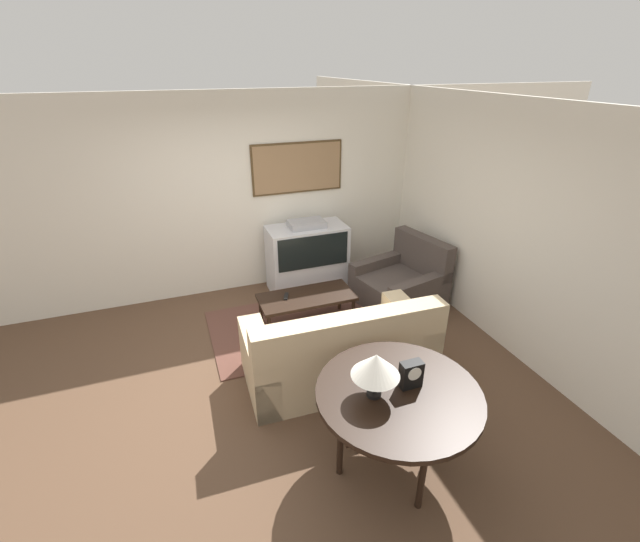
{
  "coord_description": "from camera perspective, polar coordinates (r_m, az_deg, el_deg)",
  "views": [
    {
      "loc": [
        -0.83,
        -3.54,
        3.01
      ],
      "look_at": [
        0.75,
        0.76,
        0.75
      ],
      "focal_mm": 24.0,
      "sensor_mm": 36.0,
      "label": 1
    }
  ],
  "objects": [
    {
      "name": "couch",
      "position": [
        4.46,
        2.64,
        -10.7
      ],
      "size": [
        1.92,
        0.99,
        0.94
      ],
      "rotation": [
        0.0,
        0.0,
        3.11
      ],
      "color": "#CCB289",
      "rests_on": "ground_plane"
    },
    {
      "name": "wall_right",
      "position": [
        5.22,
        22.93,
        5.62
      ],
      "size": [
        0.06,
        12.0,
        2.7
      ],
      "color": "silver",
      "rests_on": "ground_plane"
    },
    {
      "name": "tv",
      "position": [
        6.09,
        -1.73,
        1.81
      ],
      "size": [
        1.1,
        0.56,
        1.04
      ],
      "color": "silver",
      "rests_on": "ground_plane"
    },
    {
      "name": "mantel_clock",
      "position": [
        3.39,
        12.04,
        -13.31
      ],
      "size": [
        0.17,
        0.1,
        0.22
      ],
      "color": "black",
      "rests_on": "console_table"
    },
    {
      "name": "area_rug",
      "position": [
        5.46,
        -2.06,
        -7.12
      ],
      "size": [
        2.32,
        1.44,
        0.01
      ],
      "color": "brown",
      "rests_on": "ground_plane"
    },
    {
      "name": "coffee_table",
      "position": [
        5.24,
        -1.81,
        -3.73
      ],
      "size": [
        1.16,
        0.54,
        0.43
      ],
      "color": "black",
      "rests_on": "ground_plane"
    },
    {
      "name": "wall_back",
      "position": [
        5.97,
        -11.42,
        9.67
      ],
      "size": [
        12.0,
        0.1,
        2.7
      ],
      "color": "silver",
      "rests_on": "ground_plane"
    },
    {
      "name": "armchair",
      "position": [
        5.93,
        10.79,
        -1.67
      ],
      "size": [
        1.18,
        1.16,
        0.89
      ],
      "rotation": [
        0.0,
        0.0,
        -1.35
      ],
      "color": "#473D38",
      "rests_on": "ground_plane"
    },
    {
      "name": "ground_plane",
      "position": [
        4.72,
        -5.54,
        -13.49
      ],
      "size": [
        12.0,
        12.0,
        0.0
      ],
      "primitive_type": "plane",
      "color": "brown"
    },
    {
      "name": "table_lamp",
      "position": [
        3.16,
        7.46,
        -12.38
      ],
      "size": [
        0.36,
        0.36,
        0.37
      ],
      "color": "black",
      "rests_on": "console_table"
    },
    {
      "name": "console_table",
      "position": [
        3.44,
        10.42,
        -16.3
      ],
      "size": [
        1.26,
        1.26,
        0.77
      ],
      "color": "black",
      "rests_on": "ground_plane"
    },
    {
      "name": "remote",
      "position": [
        5.21,
        -4.55,
        -3.36
      ],
      "size": [
        0.1,
        0.16,
        0.02
      ],
      "color": "black",
      "rests_on": "coffee_table"
    }
  ]
}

